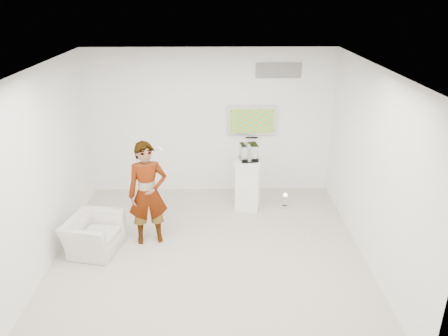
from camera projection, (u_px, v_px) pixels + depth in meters
The scene contains 10 objects.
room at pixel (208, 169), 6.60m from camera, with size 5.01×5.01×3.00m.
tv at pixel (252, 121), 8.86m from camera, with size 1.00×0.08×0.60m, color silver.
logo_decal at pixel (279, 71), 8.53m from camera, with size 0.90×0.02×0.30m, color slate.
person at pixel (148, 194), 7.21m from camera, with size 0.65×0.43×1.78m, color silver.
armchair at pixel (93, 234), 7.17m from camera, with size 0.90×0.78×0.58m, color silver.
pedestal at pixel (248, 184), 8.50m from camera, with size 0.49×0.49×1.00m, color white.
floor_uplight at pixel (285, 201), 8.64m from camera, with size 0.19×0.19×0.29m, color silver.
vitrine at pixel (249, 152), 8.25m from camera, with size 0.32×0.32×0.32m, color white.
console at pixel (249, 154), 8.27m from camera, with size 0.06×0.18×0.24m, color white.
wii_remote at pixel (160, 149), 7.13m from camera, with size 0.04×0.14×0.04m, color white.
Camera 1 is at (0.14, -6.11, 4.02)m, focal length 35.00 mm.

